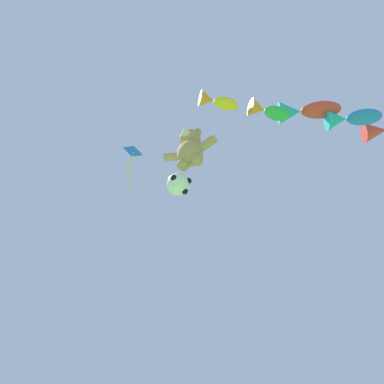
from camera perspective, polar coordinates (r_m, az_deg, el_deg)
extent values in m
ellipsoid|color=tan|center=(12.01, -0.30, 5.95)|extent=(0.87, 0.74, 1.06)
sphere|color=tan|center=(12.66, -0.29, 7.98)|extent=(0.73, 0.73, 0.73)
sphere|color=beige|center=(12.47, -0.89, 8.93)|extent=(0.31, 0.31, 0.31)
sphere|color=tan|center=(12.96, -1.35, 8.25)|extent=(0.30, 0.30, 0.30)
cylinder|color=tan|center=(12.33, -2.97, 5.43)|extent=(0.63, 0.28, 0.49)
sphere|color=tan|center=(11.66, -1.38, 4.13)|extent=(0.39, 0.39, 0.39)
sphere|color=tan|center=(12.85, 0.79, 9.07)|extent=(0.30, 0.30, 0.30)
cylinder|color=tan|center=(12.03, 2.46, 7.47)|extent=(0.63, 0.28, 0.49)
sphere|color=tan|center=(11.54, 0.77, 4.92)|extent=(0.39, 0.39, 0.39)
sphere|color=white|center=(11.51, -2.07, 1.16)|extent=(0.72, 0.72, 0.72)
sphere|color=black|center=(11.41, -0.56, 1.70)|extent=(0.20, 0.20, 0.20)
sphere|color=black|center=(11.84, -1.88, 1.02)|extent=(0.20, 0.20, 0.20)
sphere|color=black|center=(11.28, -2.81, 2.16)|extent=(0.20, 0.20, 0.20)
sphere|color=black|center=(11.32, -1.13, 0.14)|extent=(0.20, 0.20, 0.20)
ellipsoid|color=yellow|center=(14.62, 5.21, 13.26)|extent=(1.08, 1.00, 0.43)
cone|color=orange|center=(14.49, 2.28, 13.92)|extent=(0.81, 0.83, 0.63)
sphere|color=black|center=(14.78, 6.36, 13.19)|extent=(0.11, 0.11, 0.11)
ellipsoid|color=green|center=(14.36, 12.80, 11.61)|extent=(1.10, 1.05, 0.46)
cone|color=orange|center=(14.12, 9.93, 12.44)|extent=(0.85, 0.86, 0.67)
sphere|color=black|center=(14.57, 13.87, 11.50)|extent=(0.12, 0.12, 0.12)
ellipsoid|color=red|center=(15.32, 19.05, 11.75)|extent=(1.65, 1.15, 0.58)
cone|color=#19ADB2|center=(15.04, 14.67, 11.67)|extent=(1.07, 1.08, 0.85)
sphere|color=black|center=(15.59, 20.66, 12.05)|extent=(0.15, 0.15, 0.15)
ellipsoid|color=blue|center=(15.59, 24.75, 10.33)|extent=(1.44, 1.01, 0.54)
cone|color=#19ADB2|center=(15.25, 21.14, 10.24)|extent=(0.93, 0.98, 0.79)
sphere|color=black|center=(15.85, 26.02, 10.62)|extent=(0.14, 0.14, 0.14)
cone|color=red|center=(16.49, 26.15, 8.29)|extent=(1.04, 0.99, 0.80)
cube|color=blue|center=(15.67, -9.00, 6.16)|extent=(0.57, 0.68, 0.87)
cylinder|color=yellow|center=(14.93, -9.76, 3.73)|extent=(0.03, 0.04, 1.44)
cylinder|color=yellow|center=(14.55, -9.26, 3.29)|extent=(0.03, 0.21, 2.13)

